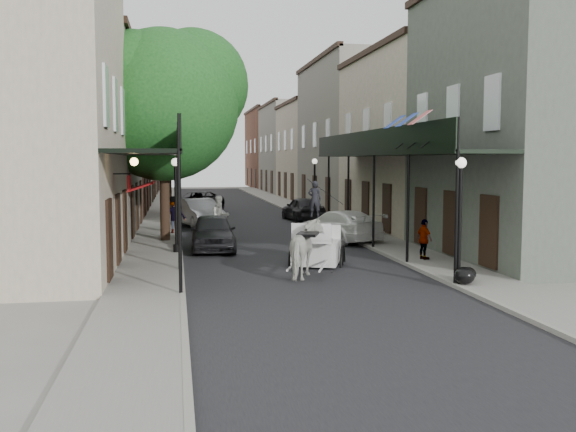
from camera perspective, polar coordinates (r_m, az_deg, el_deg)
name	(u,v)px	position (r m, az deg, el deg)	size (l,w,h in m)	color
ground	(309,279)	(20.33, 1.86, -5.63)	(140.00, 140.00, 0.00)	gray
road	(243,220)	(39.95, -4.00, -0.39)	(8.00, 90.00, 0.01)	black
sidewalk_left	(161,221)	(39.74, -11.19, -0.42)	(2.20, 90.00, 0.12)	gray
sidewalk_right	(322,218)	(40.76, 3.00, -0.20)	(2.20, 90.00, 0.12)	gray
building_row_left	(114,140)	(49.79, -15.22, 6.55)	(5.00, 80.00, 10.50)	#C3B49C
building_row_right	(338,141)	(51.18, 4.47, 6.66)	(5.00, 80.00, 10.50)	slate
gallery_left	(158,152)	(26.55, -11.49, 5.55)	(2.20, 18.05, 4.88)	black
gallery_right	(385,153)	(27.99, 8.61, 5.56)	(2.20, 18.05, 4.88)	black
tree_near	(172,99)	(29.86, -10.25, 10.18)	(7.31, 6.80, 9.63)	#382619
tree_far	(173,129)	(43.79, -10.21, 7.65)	(6.45, 6.00, 8.61)	#382619
lamppost_right_near	(460,218)	(19.45, 15.02, -0.19)	(0.32, 0.32, 3.71)	black
lamppost_left	(176,203)	(25.62, -9.93, 1.12)	(0.32, 0.32, 3.71)	black
lamppost_right_far	(315,188)	(38.48, 2.38, 2.46)	(0.32, 0.32, 3.71)	black
horse	(307,249)	(20.44, 1.72, -2.97)	(0.99, 2.17, 1.83)	beige
carriage	(318,231)	(23.22, 2.69, -1.33)	(2.48, 3.06, 3.07)	black
pedestrian_walking	(220,216)	(31.42, -6.07, -0.03)	(0.98, 0.76, 2.02)	#AEAEA4
pedestrian_sidewalk_left	(174,215)	(32.45, -10.08, 0.13)	(1.18, 0.68, 1.83)	gray
pedestrian_sidewalk_right	(424,239)	(23.94, 12.02, -2.04)	(0.87, 0.36, 1.48)	gray
car_left_near	(213,232)	(26.85, -6.69, -1.43)	(1.79, 4.45, 1.52)	black
car_left_mid	(199,213)	(36.13, -7.88, 0.25)	(1.67, 4.79, 1.58)	#99999E
car_left_far	(197,202)	(46.15, -8.05, 1.23)	(2.51, 5.44, 1.51)	black
car_right_near	(339,226)	(29.66, 4.59, -0.87)	(2.03, 5.00, 1.45)	white
car_right_far	(303,209)	(39.43, 1.35, 0.65)	(1.80, 4.46, 1.52)	black
trash_bags	(466,275)	(19.74, 15.51, -5.07)	(0.87, 1.02, 0.52)	black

